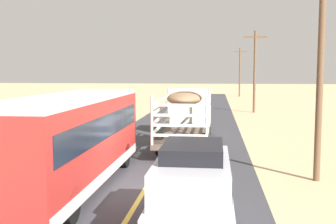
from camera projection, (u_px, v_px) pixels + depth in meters
name	position (u px, v px, depth m)	size (l,w,h in m)	color
ground_plane	(144.00, 192.00, 13.73)	(240.00, 240.00, 0.00)	tan
road_surface	(144.00, 192.00, 13.72)	(8.00, 120.00, 0.02)	#38383D
road_centre_line	(144.00, 191.00, 13.72)	(0.16, 117.60, 0.00)	#D8CC4C
suv_near	(193.00, 190.00, 10.02)	(1.90, 4.62, 2.29)	silver
livestock_truck	(189.00, 110.00, 23.90)	(2.53, 9.70, 3.02)	silver
bus	(71.00, 139.00, 13.98)	(2.54, 10.00, 3.21)	red
power_pole_near	(321.00, 61.00, 14.72)	(2.20, 0.24, 8.23)	brown
power_pole_mid	(255.00, 69.00, 39.78)	(2.20, 0.24, 7.96)	brown
power_pole_far	(240.00, 71.00, 64.83)	(2.20, 0.24, 7.73)	brown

